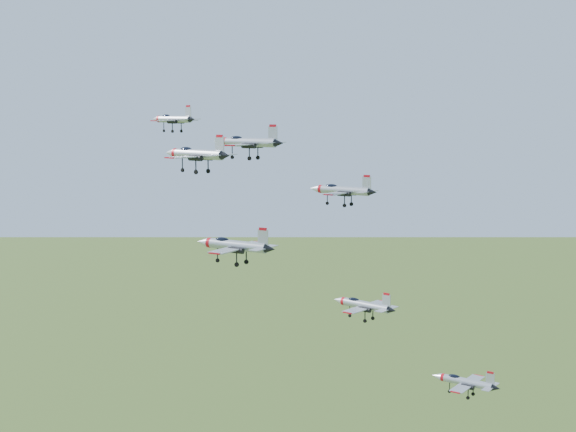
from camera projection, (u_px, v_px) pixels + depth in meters
The scene contains 7 objects.
jet_lead at pixel (173, 119), 156.13m from camera, with size 12.56×10.51×3.36m.
jet_left_high at pixel (247, 142), 127.38m from camera, with size 13.37×10.98×3.59m.
jet_right_high at pixel (196, 154), 110.93m from camera, with size 12.90×10.78×3.45m.
jet_left_low at pixel (342, 190), 131.40m from camera, with size 12.67×10.43×3.39m.
jet_right_low at pixel (234, 245), 114.52m from camera, with size 13.55×11.13×3.63m.
jet_trail at pixel (363, 305), 121.44m from camera, with size 11.52×9.62×3.08m.
jet_extra at pixel (464, 381), 123.67m from camera, with size 11.24×9.28×3.01m.
Camera 1 is at (76.10, -105.81, 156.23)m, focal length 50.00 mm.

